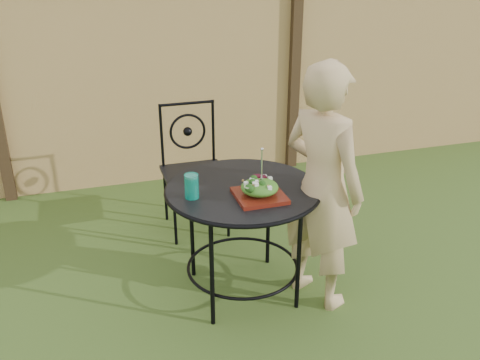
{
  "coord_description": "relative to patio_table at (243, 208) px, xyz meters",
  "views": [
    {
      "loc": [
        -0.63,
        -2.42,
        2.04
      ],
      "look_at": [
        0.22,
        0.34,
        0.75
      ],
      "focal_mm": 40.0,
      "sensor_mm": 36.0,
      "label": 1
    }
  ],
  "objects": [
    {
      "name": "salad_plate",
      "position": [
        0.05,
        -0.16,
        0.15
      ],
      "size": [
        0.27,
        0.27,
        0.02
      ],
      "primitive_type": "cube",
      "color": "#51100B",
      "rests_on": "patio_table"
    },
    {
      "name": "fork",
      "position": [
        0.06,
        -0.16,
        0.33
      ],
      "size": [
        0.01,
        0.01,
        0.18
      ],
      "primitive_type": "cylinder",
      "color": "silver",
      "rests_on": "salad"
    },
    {
      "name": "patio_chair",
      "position": [
        -0.1,
        0.94,
        -0.08
      ],
      "size": [
        0.46,
        0.46,
        0.95
      ],
      "color": "black",
      "rests_on": "ground"
    },
    {
      "name": "drinking_glass",
      "position": [
        -0.31,
        -0.05,
        0.21
      ],
      "size": [
        0.08,
        0.08,
        0.14
      ],
      "primitive_type": "cylinder",
      "color": "#0A7F67",
      "rests_on": "patio_table"
    },
    {
      "name": "fence",
      "position": [
        -0.22,
        1.91,
        0.36
      ],
      "size": [
        8.0,
        0.12,
        1.9
      ],
      "color": "tan",
      "rests_on": "ground"
    },
    {
      "name": "salad",
      "position": [
        0.05,
        -0.16,
        0.2
      ],
      "size": [
        0.21,
        0.21,
        0.08
      ],
      "primitive_type": "ellipsoid",
      "color": "#235614",
      "rests_on": "salad_plate"
    },
    {
      "name": "diner",
      "position": [
        0.43,
        -0.17,
        0.16
      ],
      "size": [
        0.56,
        0.64,
        1.49
      ],
      "primitive_type": "imported",
      "rotation": [
        0.0,
        0.0,
        2.03
      ],
      "color": "tan",
      "rests_on": "ground"
    },
    {
      "name": "patio_table",
      "position": [
        0.0,
        0.0,
        0.0
      ],
      "size": [
        0.92,
        0.92,
        0.72
      ],
      "color": "black",
      "rests_on": "ground"
    },
    {
      "name": "ground",
      "position": [
        -0.22,
        -0.29,
        -0.59
      ],
      "size": [
        60.0,
        60.0,
        0.0
      ],
      "primitive_type": "plane",
      "color": "#324E19",
      "rests_on": "ground"
    }
  ]
}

